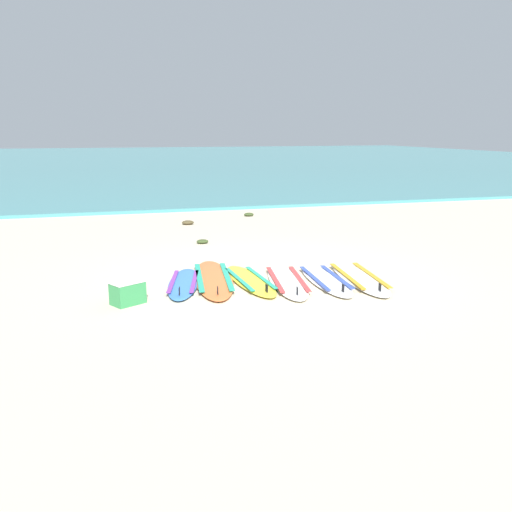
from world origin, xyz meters
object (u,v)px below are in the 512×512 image
surfboard_2 (250,280)px  surfboard_4 (325,279)px  cooler_box (128,291)px  surfboard_1 (213,279)px  surfboard_3 (287,281)px  surfboard_0 (184,283)px  surfboard_5 (359,277)px

surfboard_2 → surfboard_4: bearing=-13.1°
surfboard_2 → surfboard_4: (1.21, -0.28, -0.00)m
surfboard_4 → cooler_box: bearing=-174.1°
surfboard_1 → surfboard_3: 1.23m
surfboard_0 → surfboard_5: bearing=-8.8°
surfboard_0 → cooler_box: (-0.92, -0.74, 0.16)m
surfboard_3 → cooler_box: 2.60m
surfboard_3 → surfboard_5: (1.23, -0.11, -0.00)m
surfboard_3 → surfboard_4: 0.64m
surfboard_4 → cooler_box: size_ratio=3.96×
surfboard_0 → surfboard_1: (0.51, 0.14, -0.00)m
surfboard_1 → surfboard_4: same height
surfboard_0 → surfboard_2: bearing=-6.8°
surfboard_1 → cooler_box: (-1.43, -0.88, 0.16)m
surfboard_4 → surfboard_5: 0.59m
surfboard_0 → surfboard_5: 2.91m
surfboard_3 → cooler_box: cooler_box is taller
surfboard_3 → surfboard_1: bearing=157.5°
surfboard_5 → cooler_box: bearing=-175.5°
surfboard_2 → cooler_box: cooler_box is taller
surfboard_2 → surfboard_5: (1.80, -0.32, -0.00)m
surfboard_2 → surfboard_4: same height
surfboard_0 → surfboard_4: 2.32m
surfboard_2 → surfboard_3: 0.61m
surfboard_4 → surfboard_2: bearing=166.9°
surfboard_2 → cooler_box: 2.09m
surfboard_0 → surfboard_5: (2.88, -0.44, -0.00)m
surfboard_5 → cooler_box: size_ratio=4.39×
surfboard_2 → surfboard_0: bearing=173.2°
cooler_box → surfboard_1: bearing=31.6°
surfboard_1 → surfboard_4: (1.77, -0.55, 0.00)m
surfboard_0 → surfboard_3: same height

